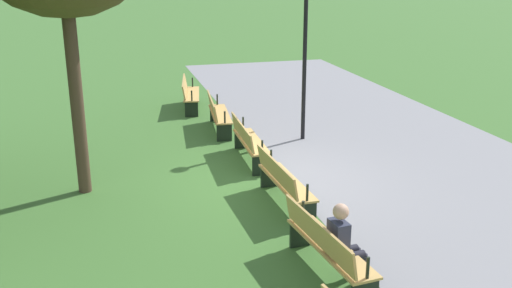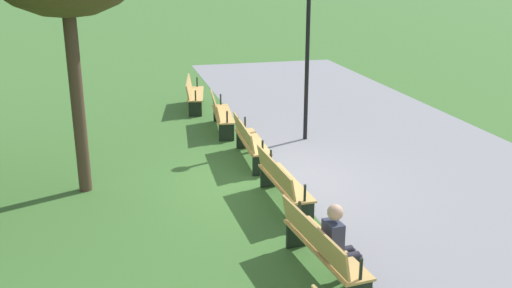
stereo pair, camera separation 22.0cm
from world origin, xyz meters
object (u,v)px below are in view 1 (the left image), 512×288
(bench_1, at_px, (217,113))
(bench_3, at_px, (283,181))
(bench_4, at_px, (326,245))
(person_seated, at_px, (344,241))
(bench_2, at_px, (248,140))
(lamp_post, at_px, (306,25))
(bench_0, at_px, (189,93))

(bench_1, relative_size, bench_3, 1.01)
(bench_3, distance_m, bench_4, 2.51)
(bench_3, height_order, person_seated, person_seated)
(bench_3, bearing_deg, bench_2, 178.02)
(bench_4, relative_size, lamp_post, 0.50)
(bench_1, xyz_separation_m, person_seated, (7.75, 0.17, 0.16))
(bench_3, bearing_deg, lamp_post, 153.26)
(bench_3, xyz_separation_m, lamp_post, (-3.76, 1.73, 2.33))
(bench_2, distance_m, person_seated, 5.25)
(bench_0, height_order, bench_4, same)
(bench_2, xyz_separation_m, bench_3, (2.51, 0.00, 0.00))
(bench_0, distance_m, person_seated, 10.26)
(bench_0, distance_m, bench_4, 10.02)
(bench_0, height_order, bench_2, same)
(bench_0, xyz_separation_m, bench_2, (5.00, 0.52, 0.00))
(bench_1, bearing_deg, bench_3, 7.92)
(bench_0, height_order, bench_1, same)
(bench_0, height_order, person_seated, person_seated)
(bench_1, distance_m, lamp_post, 3.26)
(bench_4, distance_m, person_seated, 0.32)
(bench_1, bearing_deg, lamp_post, 62.54)
(person_seated, relative_size, lamp_post, 0.30)
(person_seated, bearing_deg, bench_2, 174.01)
(bench_2, height_order, bench_4, same)
(bench_0, relative_size, bench_4, 1.01)
(lamp_post, bearing_deg, bench_1, -123.41)
(bench_1, xyz_separation_m, bench_3, (5.02, 0.17, 0.00))
(person_seated, bearing_deg, bench_4, -149.08)
(bench_2, height_order, bench_3, same)
(bench_2, bearing_deg, person_seated, 1.94)
(bench_2, height_order, person_seated, person_seated)
(bench_2, relative_size, lamp_post, 0.50)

